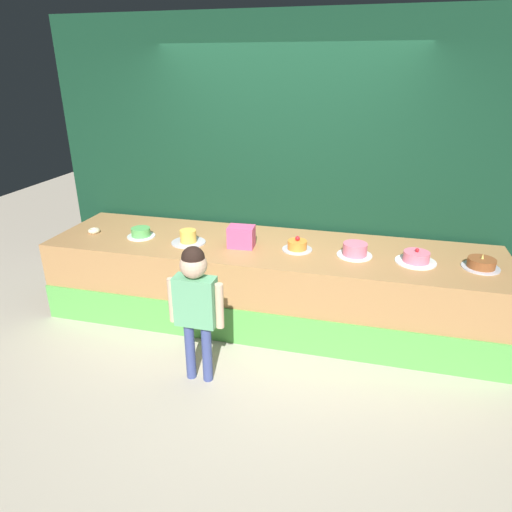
{
  "coord_description": "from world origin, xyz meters",
  "views": [
    {
      "loc": [
        0.84,
        -3.28,
        2.29
      ],
      "look_at": [
        -0.09,
        0.31,
        0.73
      ],
      "focal_mm": 31.61,
      "sensor_mm": 36.0,
      "label": 1
    }
  ],
  "objects": [
    {
      "name": "cake_right",
      "position": [
        1.28,
        0.45,
        0.8
      ],
      "size": [
        0.34,
        0.34,
        0.13
      ],
      "color": "white",
      "rests_on": "stage_platform"
    },
    {
      "name": "cake_far_left",
      "position": [
        -1.28,
        0.44,
        0.8
      ],
      "size": [
        0.27,
        0.27,
        0.09
      ],
      "color": "white",
      "rests_on": "stage_platform"
    },
    {
      "name": "stage_platform",
      "position": [
        0.0,
        0.52,
        0.38
      ],
      "size": [
        4.21,
        1.07,
        0.76
      ],
      "color": "#B27F4C",
      "rests_on": "ground_plane"
    },
    {
      "name": "ground_plane",
      "position": [
        0.0,
        0.0,
        0.0
      ],
      "size": [
        12.0,
        12.0,
        0.0
      ],
      "primitive_type": "plane",
      "color": "#BCB29E"
    },
    {
      "name": "cake_far_right",
      "position": [
        1.79,
        0.46,
        0.8
      ],
      "size": [
        0.3,
        0.3,
        0.13
      ],
      "color": "silver",
      "rests_on": "stage_platform"
    },
    {
      "name": "donut",
      "position": [
        -1.79,
        0.42,
        0.78
      ],
      "size": [
        0.11,
        0.11,
        0.04
      ],
      "primitive_type": "torus",
      "color": "beige",
      "rests_on": "stage_platform"
    },
    {
      "name": "cake_center_left",
      "position": [
        0.26,
        0.48,
        0.8
      ],
      "size": [
        0.27,
        0.27,
        0.13
      ],
      "color": "silver",
      "rests_on": "stage_platform"
    },
    {
      "name": "cake_center_right",
      "position": [
        0.77,
        0.47,
        0.81
      ],
      "size": [
        0.31,
        0.31,
        0.12
      ],
      "color": "white",
      "rests_on": "stage_platform"
    },
    {
      "name": "child_figure",
      "position": [
        -0.33,
        -0.55,
        0.73
      ],
      "size": [
        0.43,
        0.2,
        1.13
      ],
      "color": "#3F4C8C",
      "rests_on": "ground_plane"
    },
    {
      "name": "curtain_backdrop",
      "position": [
        0.0,
        1.15,
        1.39
      ],
      "size": [
        4.85,
        0.08,
        2.78
      ],
      "primitive_type": "cube",
      "color": "#113823",
      "rests_on": "ground_plane"
    },
    {
      "name": "pink_box",
      "position": [
        -0.26,
        0.42,
        0.86
      ],
      "size": [
        0.25,
        0.18,
        0.2
      ],
      "primitive_type": "cube",
      "rotation": [
        0.0,
        0.0,
        0.06
      ],
      "color": "#E55289",
      "rests_on": "stage_platform"
    },
    {
      "name": "cake_left",
      "position": [
        -0.77,
        0.4,
        0.81
      ],
      "size": [
        0.32,
        0.32,
        0.13
      ],
      "color": "silver",
      "rests_on": "stage_platform"
    }
  ]
}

